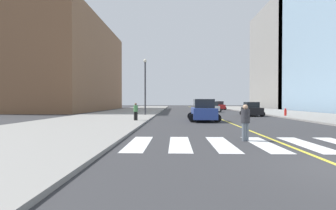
{
  "coord_description": "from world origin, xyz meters",
  "views": [
    {
      "loc": [
        -4.7,
        -6.59,
        1.85
      ],
      "look_at": [
        -5.59,
        22.98,
        1.41
      ],
      "focal_mm": 26.13,
      "sensor_mm": 36.0,
      "label": 1
    }
  ],
  "objects_px": {
    "car_blue_nearest": "(203,111)",
    "car_black_fourth": "(252,109)",
    "pedestrian_walking_west": "(136,111)",
    "car_red_second": "(219,106)",
    "fire_hydrant": "(285,112)",
    "car_white_third": "(213,107)",
    "street_lamp": "(145,82)",
    "pedestrian_crossing": "(245,121)"
  },
  "relations": [
    {
      "from": "street_lamp",
      "to": "car_white_third",
      "type": "bearing_deg",
      "value": 48.56
    },
    {
      "from": "car_blue_nearest",
      "to": "car_white_third",
      "type": "distance_m",
      "value": 20.31
    },
    {
      "from": "car_red_second",
      "to": "fire_hydrant",
      "type": "relative_size",
      "value": 4.78
    },
    {
      "from": "pedestrian_walking_west",
      "to": "fire_hydrant",
      "type": "relative_size",
      "value": 1.75
    },
    {
      "from": "pedestrian_walking_west",
      "to": "car_white_third",
      "type": "bearing_deg",
      "value": -113.85
    },
    {
      "from": "car_red_second",
      "to": "car_black_fourth",
      "type": "xyz_separation_m",
      "value": [
        0.02,
        -22.96,
        -0.05
      ]
    },
    {
      "from": "car_blue_nearest",
      "to": "car_red_second",
      "type": "bearing_deg",
      "value": 78.04
    },
    {
      "from": "car_black_fourth",
      "to": "car_white_third",
      "type": "bearing_deg",
      "value": -73.3
    },
    {
      "from": "car_blue_nearest",
      "to": "car_white_third",
      "type": "xyz_separation_m",
      "value": [
        4.02,
        19.91,
        -0.14
      ]
    },
    {
      "from": "car_black_fourth",
      "to": "pedestrian_walking_west",
      "type": "xyz_separation_m",
      "value": [
        -13.24,
        -9.45,
        0.18
      ]
    },
    {
      "from": "pedestrian_crossing",
      "to": "fire_hydrant",
      "type": "bearing_deg",
      "value": -151.77
    },
    {
      "from": "car_blue_nearest",
      "to": "car_white_third",
      "type": "bearing_deg",
      "value": 79.32
    },
    {
      "from": "car_white_third",
      "to": "car_black_fourth",
      "type": "height_order",
      "value": "car_black_fourth"
    },
    {
      "from": "car_blue_nearest",
      "to": "pedestrian_walking_west",
      "type": "relative_size",
      "value": 2.97
    },
    {
      "from": "pedestrian_crossing",
      "to": "street_lamp",
      "type": "xyz_separation_m",
      "value": [
        -7.11,
        19.45,
        3.41
      ]
    },
    {
      "from": "car_white_third",
      "to": "pedestrian_walking_west",
      "type": "relative_size",
      "value": 2.56
    },
    {
      "from": "pedestrian_walking_west",
      "to": "street_lamp",
      "type": "height_order",
      "value": "street_lamp"
    },
    {
      "from": "pedestrian_walking_west",
      "to": "fire_hydrant",
      "type": "height_order",
      "value": "pedestrian_walking_west"
    },
    {
      "from": "car_white_third",
      "to": "pedestrian_walking_west",
      "type": "xyz_separation_m",
      "value": [
        -10.19,
        -21.02,
        0.19
      ]
    },
    {
      "from": "car_red_second",
      "to": "pedestrian_walking_west",
      "type": "bearing_deg",
      "value": 66.24
    },
    {
      "from": "pedestrian_walking_west",
      "to": "car_red_second",
      "type": "bearing_deg",
      "value": -110.18
    },
    {
      "from": "pedestrian_walking_west",
      "to": "fire_hydrant",
      "type": "distance_m",
      "value": 18.3
    },
    {
      "from": "car_white_third",
      "to": "pedestrian_crossing",
      "type": "relative_size",
      "value": 2.34
    },
    {
      "from": "pedestrian_crossing",
      "to": "pedestrian_walking_west",
      "type": "relative_size",
      "value": 1.09
    },
    {
      "from": "car_red_second",
      "to": "fire_hydrant",
      "type": "distance_m",
      "value": 25.05
    },
    {
      "from": "car_red_second",
      "to": "fire_hydrant",
      "type": "xyz_separation_m",
      "value": [
        3.42,
        -24.81,
        -0.3
      ]
    },
    {
      "from": "car_blue_nearest",
      "to": "car_red_second",
      "type": "distance_m",
      "value": 32.08
    },
    {
      "from": "car_blue_nearest",
      "to": "pedestrian_walking_west",
      "type": "xyz_separation_m",
      "value": [
        -6.17,
        -1.11,
        0.05
      ]
    },
    {
      "from": "car_red_second",
      "to": "pedestrian_crossing",
      "type": "height_order",
      "value": "car_red_second"
    },
    {
      "from": "street_lamp",
      "to": "car_black_fourth",
      "type": "bearing_deg",
      "value": 1.22
    },
    {
      "from": "pedestrian_crossing",
      "to": "street_lamp",
      "type": "bearing_deg",
      "value": -102.96
    },
    {
      "from": "fire_hydrant",
      "to": "street_lamp",
      "type": "bearing_deg",
      "value": 174.73
    },
    {
      "from": "car_red_second",
      "to": "car_blue_nearest",
      "type": "bearing_deg",
      "value": 75.74
    },
    {
      "from": "car_blue_nearest",
      "to": "car_black_fourth",
      "type": "relative_size",
      "value": 1.15
    },
    {
      "from": "car_red_second",
      "to": "car_white_third",
      "type": "bearing_deg",
      "value": 73.53
    },
    {
      "from": "car_red_second",
      "to": "pedestrian_crossing",
      "type": "distance_m",
      "value": 43.18
    },
    {
      "from": "car_red_second",
      "to": "pedestrian_crossing",
      "type": "xyz_separation_m",
      "value": [
        -6.39,
        -42.7,
        0.06
      ]
    },
    {
      "from": "car_blue_nearest",
      "to": "street_lamp",
      "type": "relative_size",
      "value": 0.65
    },
    {
      "from": "pedestrian_crossing",
      "to": "street_lamp",
      "type": "height_order",
      "value": "street_lamp"
    },
    {
      "from": "car_black_fourth",
      "to": "fire_hydrant",
      "type": "distance_m",
      "value": 3.88
    },
    {
      "from": "car_black_fourth",
      "to": "pedestrian_walking_west",
      "type": "relative_size",
      "value": 2.57
    },
    {
      "from": "car_black_fourth",
      "to": "pedestrian_walking_west",
      "type": "height_order",
      "value": "car_black_fourth"
    }
  ]
}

